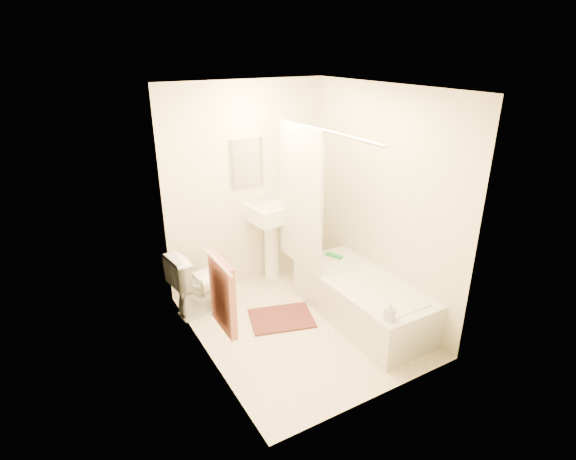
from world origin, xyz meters
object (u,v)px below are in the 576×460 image
sink (272,239)px  soap_bottle (390,311)px  bath_mat (281,318)px  bathtub (361,299)px  toilet (203,281)px

sink → soap_bottle: sink is taller
bath_mat → bathtub: bearing=-28.1°
toilet → soap_bottle: toilet is taller
toilet → sink: (1.00, 0.26, 0.19)m
soap_bottle → bath_mat: bearing=114.4°
bath_mat → soap_bottle: size_ratio=3.70×
bath_mat → soap_bottle: 1.31m
soap_bottle → sink: bearing=94.0°
sink → bathtub: (0.39, -1.26, -0.31)m
sink → bathtub: 1.36m
bathtub → bath_mat: bearing=151.9°
sink → bath_mat: size_ratio=1.65×
bathtub → bath_mat: bathtub is taller
soap_bottle → toilet: bearing=123.9°
toilet → bath_mat: toilet is taller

